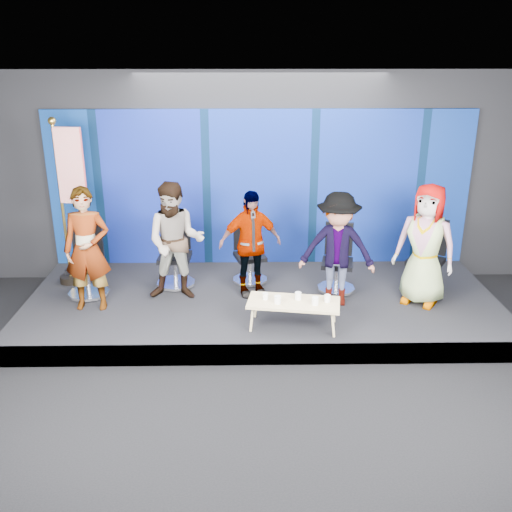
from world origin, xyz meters
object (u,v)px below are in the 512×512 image
object	(u,v)px
chair_b	(176,263)
chair_d	(337,269)
chair_c	(249,262)
panelist_e	(425,245)
mug_a	(265,296)
flag_stand	(69,199)
chair_e	(426,267)
panelist_c	(250,244)
mug_c	(298,296)
mug_b	(278,300)
panelist_d	(337,249)
coffee_table	(294,303)
mug_e	(327,298)
chair_a	(88,272)
panelist_b	(176,242)
mug_d	(315,301)
panelist_a	(87,250)

from	to	relation	value
chair_b	chair_d	distance (m)	2.51
chair_c	panelist_e	world-z (taller)	panelist_e
mug_a	flag_stand	world-z (taller)	flag_stand
chair_c	chair_d	distance (m)	1.40
chair_e	panelist_c	bearing A→B (deg)	-144.38
chair_b	mug_c	bearing A→B (deg)	-36.57
chair_d	mug_b	bearing A→B (deg)	-116.12
panelist_d	chair_e	bearing A→B (deg)	29.29
chair_b	panelist_e	size ratio (longest dim) A/B	0.61
chair_b	mug_c	size ratio (longest dim) A/B	10.73
panelist_d	chair_b	bearing A→B (deg)	173.97
coffee_table	panelist_c	bearing A→B (deg)	117.20
mug_b	mug_e	distance (m)	0.66
chair_b	mug_b	size ratio (longest dim) A/B	10.35
chair_a	flag_stand	distance (m)	1.14
chair_e	mug_a	xyz separation A→B (m)	(-2.50, -1.15, 0.06)
chair_c	chair_d	size ratio (longest dim) A/B	0.96
panelist_b	mug_d	distance (m)	2.25
chair_c	panelist_b	bearing A→B (deg)	-164.90
panelist_e	mug_c	size ratio (longest dim) A/B	17.53
panelist_b	coffee_table	bearing A→B (deg)	-29.12
chair_e	mug_a	world-z (taller)	chair_e
panelist_e	coffee_table	distance (m)	2.14
panelist_d	mug_c	distance (m)	1.00
panelist_d	mug_a	bearing A→B (deg)	-136.24
panelist_d	mug_d	xyz separation A→B (m)	(-0.40, -0.85, -0.41)
panelist_b	flag_stand	size ratio (longest dim) A/B	0.68
chair_c	chair_b	bearing A→B (deg)	170.94
panelist_a	panelist_b	xyz separation A→B (m)	(1.19, 0.33, -0.00)
panelist_d	flag_stand	world-z (taller)	flag_stand
panelist_e	mug_a	size ratio (longest dim) A/B	19.97
chair_a	chair_c	world-z (taller)	chair_a
mug_b	mug_e	size ratio (longest dim) A/B	1.10
mug_e	mug_c	bearing A→B (deg)	168.37
panelist_d	mug_b	world-z (taller)	panelist_d
coffee_table	flag_stand	distance (m)	3.79
panelist_d	coffee_table	xyz separation A→B (m)	(-0.67, -0.75, -0.49)
chair_b	panelist_b	world-z (taller)	panelist_b
chair_d	panelist_d	size ratio (longest dim) A/B	0.62
mug_b	flag_stand	size ratio (longest dim) A/B	0.04
coffee_table	flag_stand	bearing A→B (deg)	154.57
chair_a	panelist_b	world-z (taller)	panelist_b
mug_c	flag_stand	world-z (taller)	flag_stand
coffee_table	mug_d	size ratio (longest dim) A/B	11.99
coffee_table	mug_c	bearing A→B (deg)	45.43
chair_b	coffee_table	world-z (taller)	chair_b
mug_e	chair_a	bearing A→B (deg)	161.66
chair_c	chair_e	size ratio (longest dim) A/B	0.91
panelist_e	coffee_table	size ratio (longest dim) A/B	1.39
chair_d	mug_c	bearing A→B (deg)	-109.75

